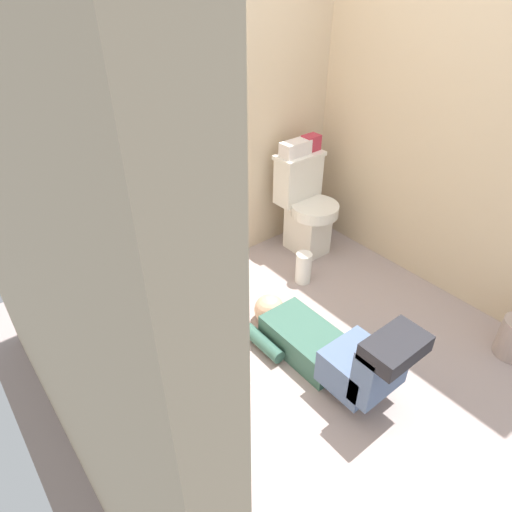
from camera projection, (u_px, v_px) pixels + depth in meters
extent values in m
cube|color=gray|center=(299.00, 355.00, 2.63)|extent=(2.86, 3.13, 0.04)
cube|color=beige|center=(183.00, 102.00, 2.65)|extent=(2.52, 0.08, 2.40)
cube|color=beige|center=(19.00, 260.00, 1.31)|extent=(0.08, 2.13, 2.40)
cube|color=beige|center=(467.00, 108.00, 2.56)|extent=(0.08, 2.13, 2.40)
cube|color=silver|center=(307.00, 228.00, 3.41)|extent=(0.22, 0.30, 0.38)
cylinder|color=silver|center=(315.00, 210.00, 3.26)|extent=(0.35, 0.35, 0.08)
cube|color=silver|center=(298.00, 179.00, 3.29)|extent=(0.34, 0.17, 0.34)
cube|color=silver|center=(300.00, 156.00, 3.18)|extent=(0.36, 0.19, 0.03)
cube|color=beige|center=(114.00, 290.00, 2.48)|extent=(0.56, 0.48, 0.78)
cube|color=silver|center=(99.00, 226.00, 2.25)|extent=(0.60, 0.52, 0.04)
cylinder|color=silver|center=(101.00, 229.00, 2.24)|extent=(0.28, 0.28, 0.05)
cube|color=beige|center=(160.00, 305.00, 2.41)|extent=(0.26, 0.03, 0.66)
cylinder|color=silver|center=(85.00, 204.00, 2.30)|extent=(0.02, 0.02, 0.10)
cube|color=#33594C|center=(306.00, 341.00, 2.58)|extent=(0.29, 0.52, 0.17)
sphere|color=tan|center=(269.00, 309.00, 2.79)|extent=(0.19, 0.19, 0.19)
cube|color=#4A5E81|center=(356.00, 367.00, 2.30)|extent=(0.31, 0.28, 0.20)
cube|color=#4A5E81|center=(381.00, 368.00, 2.14)|extent=(0.31, 0.12, 0.32)
cube|color=black|center=(395.00, 347.00, 2.01)|extent=(0.31, 0.19, 0.09)
cylinder|color=#33594C|center=(263.00, 343.00, 2.60)|extent=(0.08, 0.30, 0.08)
cube|color=silver|center=(295.00, 148.00, 3.12)|extent=(0.22, 0.11, 0.10)
cube|color=#B22D3F|center=(311.00, 143.00, 3.20)|extent=(0.12, 0.09, 0.11)
cylinder|color=#499257|center=(48.00, 214.00, 2.18)|extent=(0.06, 0.06, 0.13)
cylinder|color=black|center=(44.00, 199.00, 2.13)|extent=(0.02, 0.02, 0.04)
cylinder|color=#4165B9|center=(66.00, 204.00, 2.25)|extent=(0.06, 0.06, 0.14)
cylinder|color=#4BA351|center=(82.00, 203.00, 2.23)|extent=(0.05, 0.05, 0.17)
cylinder|color=silver|center=(91.00, 199.00, 2.29)|extent=(0.05, 0.05, 0.15)
cylinder|color=white|center=(303.00, 268.00, 3.12)|extent=(0.11, 0.11, 0.23)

